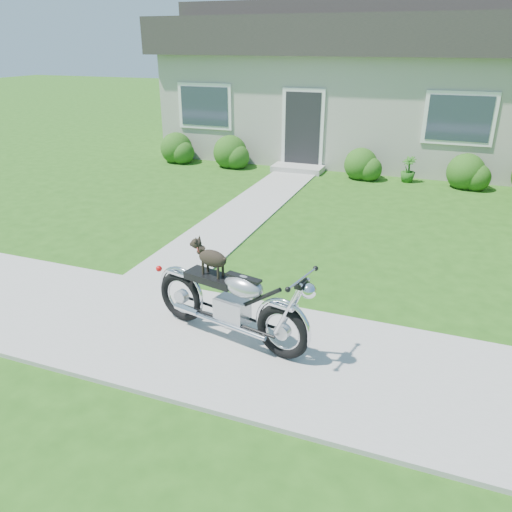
% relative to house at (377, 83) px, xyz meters
% --- Properties ---
extents(ground, '(80.00, 80.00, 0.00)m').
position_rel_house_xyz_m(ground, '(0.00, -11.99, -2.16)').
color(ground, '#235114').
rests_on(ground, ground).
extents(sidewalk, '(24.00, 2.20, 0.04)m').
position_rel_house_xyz_m(sidewalk, '(0.00, -11.99, -2.14)').
color(sidewalk, '#9E9B93').
rests_on(sidewalk, ground).
extents(walkway, '(1.20, 8.00, 0.03)m').
position_rel_house_xyz_m(walkway, '(-1.50, -6.99, -2.14)').
color(walkway, '#9E9B93').
rests_on(walkway, ground).
extents(house, '(12.60, 7.03, 4.50)m').
position_rel_house_xyz_m(house, '(0.00, 0.00, 0.00)').
color(house, '#B1ABA0').
rests_on(house, ground).
extents(shrub_row, '(10.59, 1.00, 1.00)m').
position_rel_house_xyz_m(shrub_row, '(-0.22, -3.49, -1.75)').
color(shrub_row, '#265215').
rests_on(shrub_row, ground).
extents(potted_plant_left, '(0.79, 0.81, 0.68)m').
position_rel_house_xyz_m(potted_plant_left, '(-3.36, -3.44, -1.82)').
color(potted_plant_left, '#1D5315').
rests_on(potted_plant_left, ground).
extents(potted_plant_right, '(0.50, 0.50, 0.66)m').
position_rel_house_xyz_m(potted_plant_right, '(1.47, -3.44, -1.83)').
color(potted_plant_right, '#255E1A').
rests_on(potted_plant_right, ground).
extents(motorcycle_with_dog, '(2.20, 0.80, 1.19)m').
position_rel_house_xyz_m(motorcycle_with_dog, '(0.20, -11.92, -1.60)').
color(motorcycle_with_dog, black).
rests_on(motorcycle_with_dog, sidewalk).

